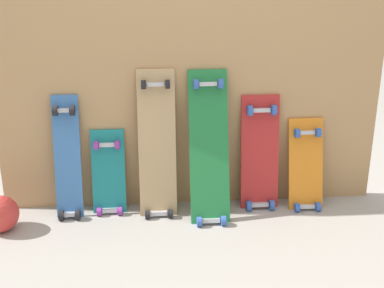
% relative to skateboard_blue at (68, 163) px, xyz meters
% --- Properties ---
extents(ground_plane, '(12.00, 12.00, 0.00)m').
position_rel_skateboard_blue_xyz_m(ground_plane, '(0.76, 0.04, -0.34)').
color(ground_plane, '#9E9991').
extents(plywood_wall_panel, '(2.38, 0.04, 1.78)m').
position_rel_skateboard_blue_xyz_m(plywood_wall_panel, '(0.76, 0.11, 0.55)').
color(plywood_wall_panel, tan).
rests_on(plywood_wall_panel, ground).
extents(skateboard_blue, '(0.16, 0.22, 0.81)m').
position_rel_skateboard_blue_xyz_m(skateboard_blue, '(0.00, 0.00, 0.00)').
color(skateboard_blue, '#386BAD').
rests_on(skateboard_blue, ground).
extents(skateboard_teal, '(0.21, 0.17, 0.59)m').
position_rel_skateboard_blue_xyz_m(skateboard_teal, '(0.24, 0.02, -0.12)').
color(skateboard_teal, '#197A7F').
rests_on(skateboard_teal, ground).
extents(skateboard_natural, '(0.23, 0.23, 0.96)m').
position_rel_skateboard_blue_xyz_m(skateboard_natural, '(0.55, -0.01, 0.07)').
color(skateboard_natural, tan).
rests_on(skateboard_natural, ground).
extents(skateboard_green, '(0.24, 0.36, 0.96)m').
position_rel_skateboard_blue_xyz_m(skateboard_green, '(0.86, -0.07, 0.07)').
color(skateboard_green, '#1E7238').
rests_on(skateboard_green, ground).
extents(skateboard_red, '(0.24, 0.18, 0.78)m').
position_rel_skateboard_blue_xyz_m(skateboard_red, '(1.19, 0.02, -0.01)').
color(skateboard_red, '#B22626').
rests_on(skateboard_red, ground).
extents(skateboard_orange, '(0.22, 0.22, 0.63)m').
position_rel_skateboard_blue_xyz_m(skateboard_orange, '(1.49, -0.00, -0.09)').
color(skateboard_orange, orange).
rests_on(skateboard_orange, ground).
extents(rubber_ball, '(0.22, 0.22, 0.22)m').
position_rel_skateboard_blue_xyz_m(rubber_ball, '(-0.38, -0.19, -0.23)').
color(rubber_ball, red).
rests_on(rubber_ball, ground).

